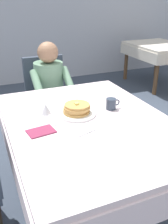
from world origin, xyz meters
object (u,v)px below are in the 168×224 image
at_px(syrup_pitcher, 46,109).
at_px(diner_person, 50,86).
at_px(plate_breakfast, 77,114).
at_px(cup_coffee, 111,104).
at_px(dining_table_main, 89,131).
at_px(spoon_near_edge, 86,133).
at_px(chair_diner, 47,94).
at_px(fork_left_of_plate, 52,120).
at_px(breakfast_stack, 77,108).
at_px(knife_right_of_plate, 101,111).
at_px(background_table_far, 159,51).

bearing_deg(syrup_pitcher, diner_person, 72.17).
distance_m(diner_person, plate_breakfast, 0.90).
relative_size(cup_coffee, syrup_pitcher, 1.41).
height_order(dining_table_main, syrup_pitcher, syrup_pitcher).
bearing_deg(plate_breakfast, spoon_near_edge, -99.42).
distance_m(chair_diner, fork_left_of_plate, 1.12).
relative_size(breakfast_stack, knife_right_of_plate, 0.99).
distance_m(dining_table_main, diner_person, 1.01).
height_order(plate_breakfast, breakfast_stack, breakfast_stack).
bearing_deg(cup_coffee, dining_table_main, -155.55).
relative_size(diner_person, plate_breakfast, 4.00).
height_order(breakfast_stack, cup_coffee, breakfast_stack).
bearing_deg(breakfast_stack, diner_person, 86.54).
height_order(diner_person, knife_right_of_plate, diner_person).
xyz_separation_m(chair_diner, syrup_pitcher, (-0.26, -0.96, 0.25)).
relative_size(plate_breakfast, breakfast_stack, 1.42).
xyz_separation_m(diner_person, syrup_pitcher, (-0.26, -0.80, 0.11)).
bearing_deg(cup_coffee, diner_person, 103.82).
relative_size(chair_diner, plate_breakfast, 3.32).
xyz_separation_m(breakfast_stack, fork_left_of_plate, (-0.19, -0.02, -0.05)).
relative_size(plate_breakfast, spoon_near_edge, 1.87).
height_order(dining_table_main, fork_left_of_plate, fork_left_of_plate).
bearing_deg(breakfast_stack, fork_left_of_plate, -173.40).
distance_m(dining_table_main, syrup_pitcher, 0.35).
bearing_deg(background_table_far, cup_coffee, -134.72).
xyz_separation_m(chair_diner, spoon_near_edge, (-0.10, -1.34, 0.21)).
bearing_deg(fork_left_of_plate, plate_breakfast, -81.82).
bearing_deg(background_table_far, breakfast_stack, -138.32).
bearing_deg(knife_right_of_plate, dining_table_main, 117.36).
bearing_deg(dining_table_main, chair_diner, 89.60).
xyz_separation_m(cup_coffee, spoon_near_edge, (-0.33, -0.28, -0.04)).
height_order(cup_coffee, spoon_near_edge, cup_coffee).
bearing_deg(cup_coffee, spoon_near_edge, -139.79).
bearing_deg(syrup_pitcher, chair_diner, 74.94).
bearing_deg(diner_person, knife_right_of_plate, 98.38).
bearing_deg(dining_table_main, plate_breakfast, 112.11).
xyz_separation_m(syrup_pitcher, fork_left_of_plate, (0.01, -0.12, -0.04)).
bearing_deg(fork_left_of_plate, knife_right_of_plate, -87.83).
relative_size(dining_table_main, plate_breakfast, 5.44).
bearing_deg(dining_table_main, breakfast_stack, 111.58).
relative_size(syrup_pitcher, background_table_far, 0.07).
relative_size(dining_table_main, cup_coffee, 13.49).
relative_size(chair_diner, fork_left_of_plate, 5.17).
distance_m(dining_table_main, fork_left_of_plate, 0.27).
distance_m(chair_diner, diner_person, 0.21).
bearing_deg(plate_breakfast, breakfast_stack, 78.44).
bearing_deg(diner_person, background_table_far, -151.85).
distance_m(dining_table_main, chair_diner, 1.18).
relative_size(plate_breakfast, cup_coffee, 2.48).
bearing_deg(syrup_pitcher, knife_right_of_plate, -16.99).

